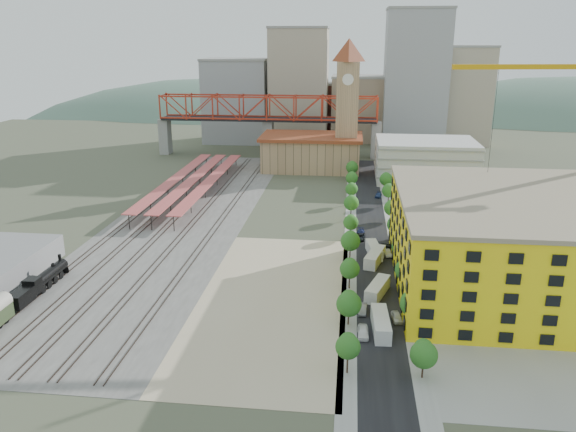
# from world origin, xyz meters

# --- Properties ---
(ground) EXTENTS (400.00, 400.00, 0.00)m
(ground) POSITION_xyz_m (0.00, 0.00, 0.00)
(ground) COLOR #474C38
(ground) RESTS_ON ground
(ballast_strip) EXTENTS (36.00, 165.00, 0.06)m
(ballast_strip) POSITION_xyz_m (-36.00, 17.50, 0.03)
(ballast_strip) COLOR #605E59
(ballast_strip) RESTS_ON ground
(dirt_lot) EXTENTS (28.00, 67.00, 0.06)m
(dirt_lot) POSITION_xyz_m (-4.00, -31.50, 0.03)
(dirt_lot) COLOR tan
(dirt_lot) RESTS_ON ground
(street_asphalt) EXTENTS (12.00, 170.00, 0.06)m
(street_asphalt) POSITION_xyz_m (16.00, 15.00, 0.03)
(street_asphalt) COLOR black
(street_asphalt) RESTS_ON ground
(sidewalk_west) EXTENTS (3.00, 170.00, 0.04)m
(sidewalk_west) POSITION_xyz_m (10.50, 15.00, 0.02)
(sidewalk_west) COLOR gray
(sidewalk_west) RESTS_ON ground
(sidewalk_east) EXTENTS (3.00, 170.00, 0.04)m
(sidewalk_east) POSITION_xyz_m (21.50, 15.00, 0.02)
(sidewalk_east) COLOR gray
(sidewalk_east) RESTS_ON ground
(construction_pad) EXTENTS (50.00, 90.00, 0.06)m
(construction_pad) POSITION_xyz_m (45.00, -20.00, 0.03)
(construction_pad) COLOR gray
(construction_pad) RESTS_ON ground
(rail_tracks) EXTENTS (26.56, 160.00, 0.18)m
(rail_tracks) POSITION_xyz_m (-37.80, 17.50, 0.15)
(rail_tracks) COLOR #382B23
(rail_tracks) RESTS_ON ground
(platform_canopies) EXTENTS (16.00, 80.00, 4.12)m
(platform_canopies) POSITION_xyz_m (-41.00, 45.00, 3.99)
(platform_canopies) COLOR #BE494B
(platform_canopies) RESTS_ON ground
(station_hall) EXTENTS (38.00, 24.00, 13.10)m
(station_hall) POSITION_xyz_m (-5.00, 82.00, 6.67)
(station_hall) COLOR tan
(station_hall) RESTS_ON ground
(clock_tower) EXTENTS (12.00, 12.00, 52.00)m
(clock_tower) POSITION_xyz_m (8.00, 79.99, 28.70)
(clock_tower) COLOR tan
(clock_tower) RESTS_ON ground
(parking_garage) EXTENTS (34.00, 26.00, 14.00)m
(parking_garage) POSITION_xyz_m (36.00, 70.00, 7.00)
(parking_garage) COLOR silver
(parking_garage) RESTS_ON ground
(truss_bridge) EXTENTS (94.00, 9.60, 25.60)m
(truss_bridge) POSITION_xyz_m (-25.00, 105.00, 18.86)
(truss_bridge) COLOR gray
(truss_bridge) RESTS_ON ground
(construction_building) EXTENTS (44.60, 50.60, 18.80)m
(construction_building) POSITION_xyz_m (42.00, -20.00, 9.41)
(construction_building) COLOR yellow
(construction_building) RESTS_ON ground
(street_trees) EXTENTS (15.40, 124.40, 8.00)m
(street_trees) POSITION_xyz_m (16.00, 5.00, 0.00)
(street_trees) COLOR #275C1B
(street_trees) RESTS_ON ground
(skyline) EXTENTS (133.00, 46.00, 60.00)m
(skyline) POSITION_xyz_m (7.47, 142.31, 22.81)
(skyline) COLOR #9EA0A3
(skyline) RESTS_ON ground
(distant_hills) EXTENTS (647.00, 264.00, 227.00)m
(distant_hills) POSITION_xyz_m (45.28, 260.00, -79.54)
(distant_hills) COLOR #4C6B59
(distant_hills) RESTS_ON ground
(locomotive) EXTENTS (2.61, 20.14, 5.04)m
(locomotive) POSITION_xyz_m (-50.00, -32.86, 1.88)
(locomotive) COLOR black
(locomotive) RESTS_ON ground
(site_trailer_a) EXTENTS (3.20, 10.35, 2.80)m
(site_trailer_a) POSITION_xyz_m (16.00, -41.70, 1.40)
(site_trailer_a) COLOR silver
(site_trailer_a) RESTS_ON ground
(site_trailer_b) EXTENTS (5.44, 9.91, 2.63)m
(site_trailer_b) POSITION_xyz_m (16.00, -27.45, 1.31)
(site_trailer_b) COLOR silver
(site_trailer_b) RESTS_ON ground
(site_trailer_c) EXTENTS (5.19, 10.32, 2.73)m
(site_trailer_c) POSITION_xyz_m (16.00, -10.94, 1.37)
(site_trailer_c) COLOR silver
(site_trailer_c) RESTS_ON ground
(site_trailer_d) EXTENTS (3.82, 9.41, 2.50)m
(site_trailer_d) POSITION_xyz_m (16.00, -6.14, 1.25)
(site_trailer_d) COLOR silver
(site_trailer_d) RESTS_ON ground
(car_0) EXTENTS (1.95, 4.66, 1.58)m
(car_0) POSITION_xyz_m (13.00, -43.80, 0.79)
(car_0) COLOR white
(car_0) RESTS_ON ground
(car_1) EXTENTS (1.70, 4.34, 1.41)m
(car_1) POSITION_xyz_m (13.00, -35.21, 0.70)
(car_1) COLOR gray
(car_1) RESTS_ON ground
(car_2) EXTENTS (2.57, 4.96, 1.34)m
(car_2) POSITION_xyz_m (13.00, 4.05, 0.67)
(car_2) COLOR black
(car_2) RESTS_ON ground
(car_3) EXTENTS (2.50, 5.10, 1.43)m
(car_3) POSITION_xyz_m (13.00, 6.80, 0.71)
(car_3) COLOR navy
(car_3) RESTS_ON ground
(car_4) EXTENTS (2.11, 4.20, 1.37)m
(car_4) POSITION_xyz_m (19.00, -37.67, 0.69)
(car_4) COLOR silver
(car_4) RESTS_ON ground
(car_5) EXTENTS (2.02, 4.28, 1.36)m
(car_5) POSITION_xyz_m (19.00, -6.16, 0.68)
(car_5) COLOR #AEAFB4
(car_5) RESTS_ON ground
(car_6) EXTENTS (2.59, 5.60, 1.55)m
(car_6) POSITION_xyz_m (19.00, -3.66, 0.78)
(car_6) COLOR black
(car_6) RESTS_ON ground
(car_7) EXTENTS (2.56, 4.84, 1.34)m
(car_7) POSITION_xyz_m (19.00, 44.26, 0.67)
(car_7) COLOR navy
(car_7) RESTS_ON ground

